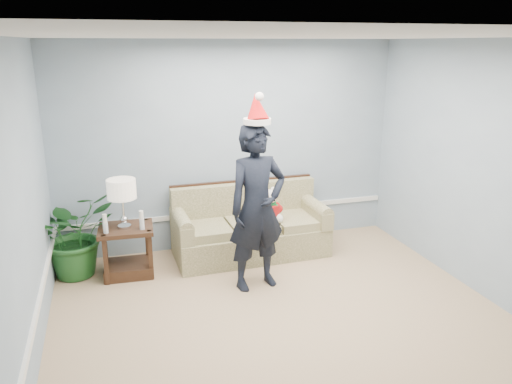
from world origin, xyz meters
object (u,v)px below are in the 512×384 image
(sofa, at_px, (249,230))
(teddy_bear, at_px, (269,209))
(table_lamp, at_px, (122,191))
(houseplant, at_px, (75,234))
(side_table, at_px, (128,256))
(man, at_px, (257,208))

(sofa, height_order, teddy_bear, teddy_bear)
(table_lamp, xyz_separation_m, houseplant, (-0.56, 0.20, -0.53))
(side_table, height_order, man, man)
(sofa, distance_m, table_lamp, 1.73)
(teddy_bear, bearing_deg, man, -132.22)
(sofa, height_order, man, man)
(man, bearing_deg, houseplant, 144.46)
(houseplant, bearing_deg, teddy_bear, -4.11)
(sofa, xyz_separation_m, table_lamp, (-1.56, -0.21, 0.72))
(man, bearing_deg, teddy_bear, 51.31)
(side_table, height_order, houseplant, houseplant)
(houseplant, xyz_separation_m, man, (1.96, -0.90, 0.42))
(side_table, distance_m, houseplant, 0.67)
(houseplant, height_order, teddy_bear, houseplant)
(side_table, distance_m, table_lamp, 0.81)
(side_table, xyz_separation_m, man, (1.38, -0.71, 0.69))
(sofa, distance_m, side_table, 1.57)
(table_lamp, xyz_separation_m, man, (1.39, -0.70, -0.11))
(houseplant, bearing_deg, side_table, -17.99)
(side_table, relative_size, table_lamp, 1.12)
(side_table, bearing_deg, table_lamp, -123.12)
(side_table, height_order, teddy_bear, teddy_bear)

